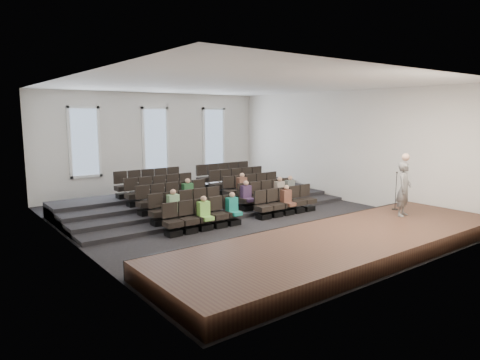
% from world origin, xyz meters
% --- Properties ---
extents(ground, '(14.00, 14.00, 0.00)m').
position_xyz_m(ground, '(0.00, 0.00, 0.00)').
color(ground, black).
rests_on(ground, ground).
extents(ceiling, '(12.00, 14.00, 0.02)m').
position_xyz_m(ceiling, '(0.00, 0.00, 5.01)').
color(ceiling, white).
rests_on(ceiling, ground).
extents(wall_back, '(12.00, 0.04, 5.00)m').
position_xyz_m(wall_back, '(0.00, 7.02, 2.50)').
color(wall_back, silver).
rests_on(wall_back, ground).
extents(wall_front, '(12.00, 0.04, 5.00)m').
position_xyz_m(wall_front, '(0.00, -7.02, 2.50)').
color(wall_front, silver).
rests_on(wall_front, ground).
extents(wall_left, '(0.04, 14.00, 5.00)m').
position_xyz_m(wall_left, '(-6.02, 0.00, 2.50)').
color(wall_left, silver).
rests_on(wall_left, ground).
extents(wall_right, '(0.04, 14.00, 5.00)m').
position_xyz_m(wall_right, '(6.02, 0.00, 2.50)').
color(wall_right, silver).
rests_on(wall_right, ground).
extents(stage, '(11.80, 3.60, 0.50)m').
position_xyz_m(stage, '(0.00, -5.10, 0.25)').
color(stage, '#462C1E').
rests_on(stage, ground).
extents(stage_lip, '(11.80, 0.06, 0.52)m').
position_xyz_m(stage_lip, '(0.00, -3.33, 0.25)').
color(stage_lip, black).
rests_on(stage_lip, ground).
extents(risers, '(11.80, 4.80, 0.60)m').
position_xyz_m(risers, '(0.00, 3.17, 0.20)').
color(risers, black).
rests_on(risers, ground).
extents(seating_rows, '(6.80, 4.70, 1.67)m').
position_xyz_m(seating_rows, '(-0.00, 1.54, 0.68)').
color(seating_rows, black).
rests_on(seating_rows, ground).
extents(windows, '(8.44, 0.10, 3.24)m').
position_xyz_m(windows, '(0.00, 6.95, 2.70)').
color(windows, white).
rests_on(windows, wall_back).
extents(audience, '(6.05, 2.64, 1.10)m').
position_xyz_m(audience, '(0.35, 0.34, 0.81)').
color(audience, '#86D455').
rests_on(audience, seating_rows).
extents(speaker, '(0.77, 0.62, 1.85)m').
position_xyz_m(speaker, '(3.50, -4.68, 1.42)').
color(speaker, slate).
rests_on(speaker, stage).
extents(mic_stand, '(0.23, 0.23, 1.39)m').
position_xyz_m(mic_stand, '(4.16, -3.95, 0.91)').
color(mic_stand, black).
rests_on(mic_stand, stage).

